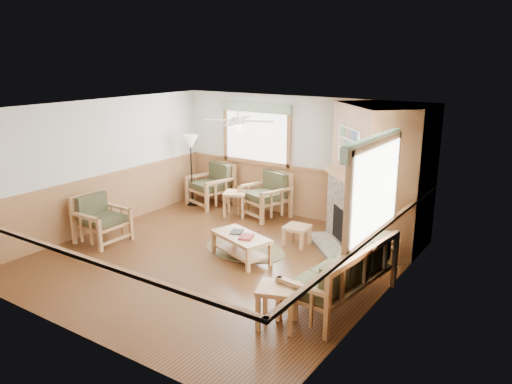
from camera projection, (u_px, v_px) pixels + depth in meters
The scene contains 24 objects.
floor at pixel (216, 259), 9.01m from camera, with size 6.00×6.00×0.01m, color #553017.
ceiling at pixel (213, 108), 8.28m from camera, with size 6.00×6.00×0.01m, color white.
wall_back at pixel (299, 158), 11.05m from camera, with size 6.00×0.02×2.70m, color silver.
wall_front at pixel (65, 237), 6.24m from camera, with size 6.00×0.02×2.70m, color silver.
wall_left at pixel (100, 166), 10.25m from camera, with size 0.02×6.00×2.70m, color silver.
wall_right at pixel (381, 217), 7.04m from camera, with size 0.02×6.00×2.70m, color silver.
wainscot at pixel (215, 230), 8.86m from camera, with size 6.00×6.00×1.10m, color #9E6B41, non-canonical shape.
fireplace at pixel (371, 179), 9.19m from camera, with size 2.20×2.20×2.70m, color #9E6B41, non-canonical shape.
window_back at pixel (256, 101), 11.29m from camera, with size 1.90×0.16×1.50m, color white, non-canonical shape.
window_right at pixel (379, 135), 6.58m from camera, with size 0.16×1.90×1.50m, color white, non-canonical shape.
ceiling_fan at pixel (238, 110), 8.37m from camera, with size 1.24×1.24×0.36m, color white, non-canonical shape.
sofa at pixel (341, 273), 7.29m from camera, with size 0.84×2.05×0.94m, color tan, non-canonical shape.
armchair_back_left at pixel (210, 185), 12.07m from camera, with size 0.90×0.90×1.01m, color tan, non-canonical shape.
armchair_back_right at pixel (265, 195), 11.23m from camera, with size 0.90×0.90×1.01m, color tan, non-canonical shape.
armchair_left at pixel (102, 219), 9.70m from camera, with size 0.84×0.84×0.94m, color tan, non-canonical shape.
coffee_table at pixel (241, 247), 8.93m from camera, with size 1.14×0.57×0.46m, color tan, non-canonical shape.
end_table_chairs at pixel (235, 204), 11.35m from camera, with size 0.50×0.48×0.55m, color tan, non-canonical shape.
end_table_sofa at pixel (277, 306), 6.71m from camera, with size 0.51×0.49×0.58m, color tan, non-canonical shape.
footstool at pixel (297, 236), 9.59m from camera, with size 0.45×0.45×0.39m, color tan, non-canonical shape.
braided_rug at pixel (245, 250), 9.40m from camera, with size 1.64×1.64×0.01m, color brown.
floor_lamp_left at pixel (191, 170), 11.99m from camera, with size 0.40×0.40×1.73m, color black, non-canonical shape.
floor_lamp_right at pixel (381, 218), 8.42m from camera, with size 0.41×0.41×1.79m, color black, non-canonical shape.
book_red at pixel (246, 236), 8.74m from camera, with size 0.22×0.30×0.03m, color maroon.
book_dark at pixel (237, 231), 9.00m from camera, with size 0.20×0.27×0.03m, color #272721.
Camera 1 is at (5.25, -6.54, 3.57)m, focal length 35.00 mm.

